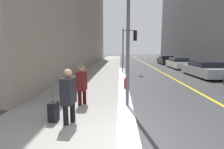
% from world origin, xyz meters
% --- Properties ---
extents(ground_plane, '(160.00, 160.00, 0.00)m').
position_xyz_m(ground_plane, '(0.00, 0.00, 0.00)').
color(ground_plane, '#38383A').
extents(sidewalk_slab, '(4.00, 80.00, 0.01)m').
position_xyz_m(sidewalk_slab, '(-2.00, 15.00, 0.01)').
color(sidewalk_slab, gray).
rests_on(sidewalk_slab, ground).
extents(road_centre_stripe, '(0.16, 80.00, 0.00)m').
position_xyz_m(road_centre_stripe, '(4.00, 15.00, 0.00)').
color(road_centre_stripe, gold).
rests_on(road_centre_stripe, ground).
extents(snow_bank_curb, '(0.55, 17.61, 0.11)m').
position_xyz_m(snow_bank_curb, '(0.16, 7.16, 0.06)').
color(snow_bank_curb, white).
rests_on(snow_bank_curb, ground).
extents(building_facade_left, '(6.00, 36.00, 16.43)m').
position_xyz_m(building_facade_left, '(-7.00, 20.00, 8.22)').
color(building_facade_left, gray).
rests_on(building_facade_left, ground).
extents(lamp_post, '(0.28, 0.28, 5.36)m').
position_xyz_m(lamp_post, '(0.24, 2.49, 3.17)').
color(lamp_post, '#515156').
rests_on(lamp_post, ground).
extents(traffic_light_near, '(1.31, 0.42, 4.02)m').
position_xyz_m(traffic_light_near, '(0.88, 12.21, 2.91)').
color(traffic_light_near, '#515156').
rests_on(traffic_light_near, ground).
extents(pedestrian_nearside, '(0.36, 0.56, 1.63)m').
position_xyz_m(pedestrian_nearside, '(-1.53, 1.00, 0.91)').
color(pedestrian_nearside, black).
rests_on(pedestrian_nearside, ground).
extents(pedestrian_in_fedora, '(0.35, 0.54, 1.66)m').
position_xyz_m(pedestrian_in_fedora, '(-1.53, 2.79, 0.91)').
color(pedestrian_in_fedora, '#340C0C').
rests_on(pedestrian_in_fedora, ground).
extents(parked_car_silver, '(1.89, 4.76, 1.25)m').
position_xyz_m(parked_car_silver, '(6.68, 10.41, 0.60)').
color(parked_car_silver, '#B2B2B7').
rests_on(parked_car_silver, ground).
extents(parked_car_white, '(1.78, 4.74, 1.24)m').
position_xyz_m(parked_car_white, '(6.77, 16.86, 0.59)').
color(parked_car_white, silver).
rests_on(parked_car_white, ground).
extents(parked_car_black, '(1.92, 4.31, 1.26)m').
position_xyz_m(parked_car_black, '(6.89, 22.94, 0.60)').
color(parked_car_black, black).
rests_on(parked_car_black, ground).
extents(rolling_suitcase, '(0.25, 0.38, 0.95)m').
position_xyz_m(rolling_suitcase, '(-2.06, 1.15, 0.30)').
color(rolling_suitcase, black).
rests_on(rolling_suitcase, ground).
extents(fire_hydrant, '(0.20, 0.20, 0.70)m').
position_xyz_m(fire_hydrant, '(0.28, 5.31, 0.35)').
color(fire_hydrant, red).
rests_on(fire_hydrant, ground).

